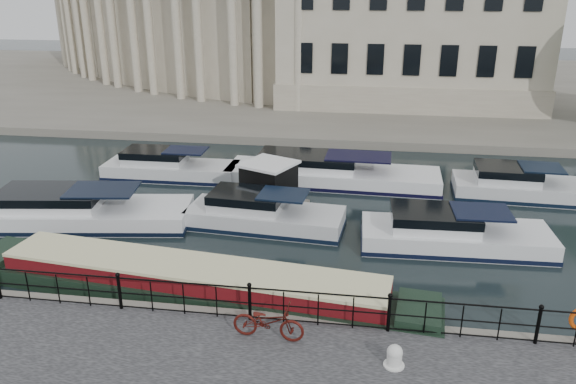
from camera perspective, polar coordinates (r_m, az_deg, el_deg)
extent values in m
plane|color=black|center=(19.13, -2.40, -10.48)|extent=(160.00, 160.00, 0.00)
cube|color=#6B665B|center=(55.99, 5.12, 10.68)|extent=(120.00, 42.00, 0.55)
cylinder|color=black|center=(17.87, -16.73, -9.75)|extent=(0.10, 0.10, 1.10)
sphere|color=black|center=(17.59, -16.93, -8.06)|extent=(0.14, 0.14, 0.14)
cylinder|color=black|center=(16.68, -3.91, -11.18)|extent=(0.10, 0.10, 1.10)
sphere|color=black|center=(16.37, -3.96, -9.40)|extent=(0.14, 0.14, 0.14)
cylinder|color=black|center=(16.40, 10.21, -12.11)|extent=(0.10, 0.10, 1.10)
sphere|color=black|center=(16.08, 10.35, -10.31)|extent=(0.14, 0.14, 0.14)
cylinder|color=black|center=(17.07, 24.06, -12.33)|extent=(0.10, 0.10, 1.10)
sphere|color=black|center=(16.77, 24.36, -10.60)|extent=(0.14, 0.14, 0.14)
cylinder|color=black|center=(16.42, -3.95, -9.70)|extent=(24.00, 0.05, 0.05)
cylinder|color=black|center=(16.68, -3.91, -11.18)|extent=(24.00, 0.04, 0.04)
cylinder|color=black|center=(16.93, -3.87, -12.53)|extent=(24.00, 0.04, 0.04)
cube|color=#ADA38C|center=(49.21, 12.26, 17.49)|extent=(20.00, 14.00, 14.00)
cube|color=#9E937F|center=(49.85, 11.74, 10.60)|extent=(20.30, 14.30, 2.00)
cube|color=#ADA38C|center=(45.72, 0.21, 15.83)|extent=(5.73, 4.06, 11.00)
cylinder|color=#ADA38C|center=(42.81, 1.07, 14.70)|extent=(0.70, 0.70, 9.80)
cylinder|color=#ADA38C|center=(44.03, -3.09, 14.84)|extent=(0.70, 0.70, 9.80)
cube|color=#ADA38C|center=(48.06, -5.64, 15.97)|extent=(5.90, 4.56, 11.00)
cylinder|color=#ADA38C|center=(45.07, -5.65, 14.90)|extent=(0.70, 0.70, 9.80)
cylinder|color=#ADA38C|center=(46.95, -9.12, 14.98)|extent=(0.70, 0.70, 9.80)
cube|color=#ADA38C|center=(51.29, -10.46, 16.03)|extent=(5.99, 4.99, 11.00)
cylinder|color=#ADA38C|center=(48.38, -11.18, 15.01)|extent=(0.70, 0.70, 9.80)
cylinder|color=#ADA38C|center=(50.76, -13.88, 15.06)|extent=(0.70, 0.70, 9.80)
cube|color=#ADA38C|center=(55.23, -14.18, 16.07)|extent=(5.99, 5.36, 11.00)
cylinder|color=#ADA38C|center=(52.49, -15.43, 15.09)|extent=(0.70, 0.70, 9.80)
cylinder|color=#ADA38C|center=(55.24, -17.39, 15.15)|extent=(0.70, 0.70, 9.80)
cube|color=#ADA38C|center=(59.69, -16.88, 16.12)|extent=(5.91, 5.64, 11.00)
cylinder|color=#ADA38C|center=(57.18, -18.47, 15.19)|extent=(0.70, 0.70, 9.80)
cylinder|color=#ADA38C|center=(60.19, -19.79, 15.26)|extent=(0.70, 0.70, 9.80)
cube|color=#ADA38C|center=(64.49, -18.68, 16.21)|extent=(5.74, 5.85, 11.00)
cylinder|color=#ADA38C|center=(62.25, -20.49, 15.32)|extent=(0.70, 0.70, 9.80)
cylinder|color=#ADA38C|center=(65.42, -21.27, 15.43)|extent=(0.70, 0.70, 9.80)
cube|color=#ADA38C|center=(69.51, -19.72, 16.34)|extent=(5.49, 5.97, 11.00)
cylinder|color=#ADA38C|center=(67.57, -21.65, 15.50)|extent=(0.70, 0.70, 9.80)
cylinder|color=#ADA38C|center=(70.82, -22.00, 15.63)|extent=(0.70, 0.70, 9.80)
cube|color=#ADA38C|center=(74.64, -20.14, 16.51)|extent=(5.16, 6.00, 11.00)
cylinder|color=#ADA38C|center=(73.00, -22.11, 15.73)|extent=(0.70, 0.70, 9.80)
cylinder|color=#ADA38C|center=(76.28, -22.12, 15.88)|extent=(0.70, 0.70, 9.80)
cube|color=#ADA38C|center=(79.79, -20.05, 16.71)|extent=(4.76, 5.95, 11.00)
cylinder|color=#ADA38C|center=(78.46, -22.03, 15.98)|extent=(0.70, 0.70, 9.80)
cylinder|color=#ADA38C|center=(81.71, -21.75, 16.15)|extent=(0.70, 0.70, 9.80)
imported|color=#46110C|center=(15.88, -2.02, -13.02)|extent=(2.07, 0.86, 1.06)
cylinder|color=silver|center=(15.33, 10.74, -16.32)|extent=(0.39, 0.39, 0.41)
sphere|color=silver|center=(15.21, 10.80, -15.70)|extent=(0.41, 0.41, 0.41)
cylinder|color=silver|center=(15.44, 10.70, -16.88)|extent=(0.55, 0.55, 0.04)
cube|color=black|center=(19.29, -9.71, -10.16)|extent=(16.38, 4.00, 0.97)
cube|color=#600D12|center=(18.97, -9.83, -8.47)|extent=(13.12, 3.31, 0.76)
cube|color=beige|center=(18.78, -9.90, -7.40)|extent=(13.13, 3.38, 0.11)
cube|color=#6B665B|center=(26.37, -1.92, -1.26)|extent=(3.72, 3.47, 0.25)
cube|color=black|center=(26.00, -1.95, 0.89)|extent=(2.62, 2.62, 1.78)
cube|color=white|center=(25.69, -1.97, 2.88)|extent=(2.88, 2.88, 0.12)
cube|color=white|center=(26.03, -20.38, -2.57)|extent=(9.82, 4.25, 1.20)
cube|color=black|center=(26.05, -20.36, -2.73)|extent=(9.92, 4.29, 0.18)
cube|color=white|center=(26.15, -22.95, -0.80)|extent=(4.57, 2.99, 0.90)
cube|color=black|center=(25.16, -18.33, 0.22)|extent=(3.11, 2.45, 0.08)
cube|color=silver|center=(24.06, -2.33, -3.10)|extent=(6.79, 2.97, 1.20)
cube|color=black|center=(24.10, -2.32, -3.27)|extent=(6.86, 3.00, 0.18)
cube|color=silver|center=(23.95, -4.19, -1.06)|extent=(3.13, 2.23, 0.90)
cube|color=black|center=(23.37, -0.50, -0.25)|extent=(2.12, 1.86, 0.08)
cube|color=white|center=(23.23, 16.58, -4.91)|extent=(7.37, 2.85, 1.20)
cube|color=black|center=(23.27, 16.56, -5.09)|extent=(7.45, 2.88, 0.18)
cube|color=white|center=(22.75, 14.62, -2.91)|extent=(3.35, 2.26, 0.90)
cube|color=black|center=(22.88, 19.08, -1.91)|extent=(2.24, 1.91, 0.08)
cube|color=silver|center=(30.69, -11.71, 1.81)|extent=(7.10, 2.35, 1.20)
cube|color=black|center=(30.72, -11.70, 1.67)|extent=(7.17, 2.37, 0.18)
cube|color=silver|center=(30.73, -13.32, 3.37)|extent=(3.20, 1.90, 0.90)
cube|color=black|center=(30.02, -10.36, 4.19)|extent=(2.14, 1.62, 0.08)
cube|color=white|center=(29.25, 4.49, 1.25)|extent=(11.03, 3.27, 1.20)
cube|color=black|center=(29.28, 4.49, 1.10)|extent=(11.14, 3.30, 0.18)
cube|color=white|center=(29.13, 1.97, 2.98)|extent=(5.00, 2.54, 0.90)
cube|color=black|center=(28.74, 7.17, 3.62)|extent=(3.35, 2.13, 0.08)
cube|color=silver|center=(29.62, 22.57, -0.08)|extent=(6.49, 2.92, 1.20)
cube|color=black|center=(29.64, 22.55, -0.23)|extent=(6.55, 2.95, 0.18)
cube|color=silver|center=(29.20, 21.33, 1.58)|extent=(2.96, 2.29, 0.90)
cube|color=black|center=(29.38, 24.38, 2.28)|extent=(1.99, 1.93, 0.08)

